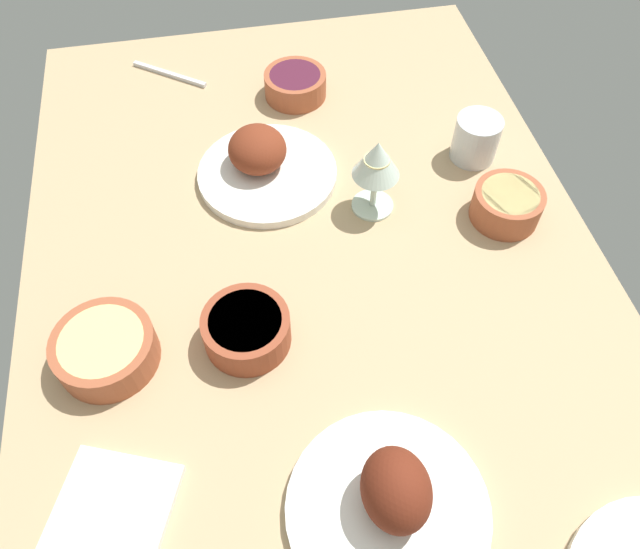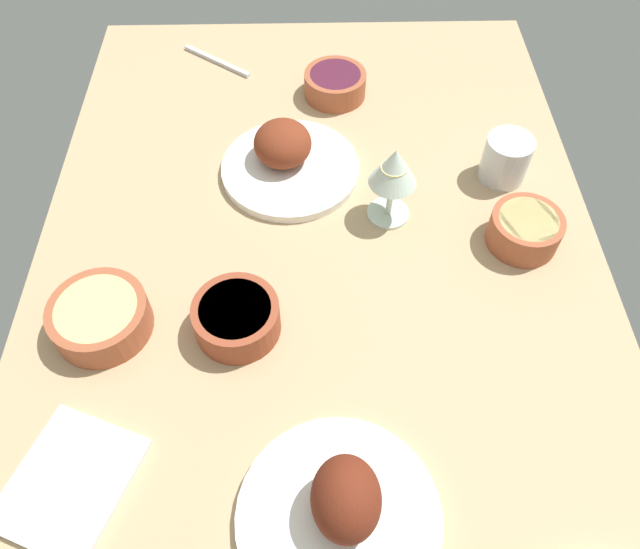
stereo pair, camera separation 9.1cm
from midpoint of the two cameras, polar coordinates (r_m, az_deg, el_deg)
dining_table at (r=94.44cm, az=-2.76°, el=-1.62°), size 140.00×90.00×4.00cm
plate_center_main at (r=75.67cm, az=3.04°, el=-20.72°), size 24.43×24.43×10.35cm
plate_far_side at (r=106.85cm, az=-7.83°, el=10.16°), size 24.04×24.04×8.48cm
bowl_onions at (r=122.83cm, az=-4.55°, el=17.25°), size 11.89×11.89×4.80cm
bowl_potatoes at (r=89.95cm, az=-22.27°, el=-6.67°), size 13.98×13.98×5.17cm
bowl_sauce at (r=86.12cm, az=-9.93°, el=-5.24°), size 12.35×12.35×5.29cm
bowl_pasta at (r=102.08cm, az=14.70°, el=6.24°), size 11.25×11.25×5.43cm
wine_glass at (r=95.43cm, az=2.59°, el=10.25°), size 7.60×7.60×14.00cm
water_tumbler at (r=110.64cm, az=12.09°, el=12.19°), size 7.96×7.96×8.04cm
folded_napkin at (r=82.85cm, az=-22.46°, el=-20.98°), size 20.20×18.76×1.20cm
spoon_loose at (r=133.43cm, az=-15.93°, el=17.50°), size 10.85×14.19×0.80cm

